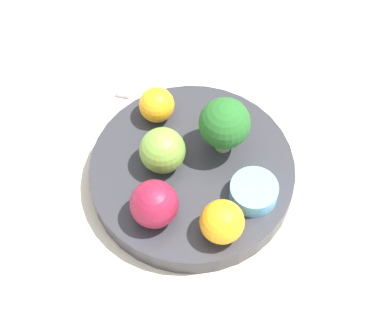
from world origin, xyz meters
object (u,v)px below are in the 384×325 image
object	(u,v)px
apple_green	(154,204)
small_cup	(254,192)
bowl	(192,174)
orange_back	(222,222)
apple_red	(162,150)
orange_front	(157,105)
spoon	(129,77)
broccoli	(225,124)

from	to	relation	value
apple_green	small_cup	world-z (taller)	apple_green
apple_green	bowl	bearing A→B (deg)	-47.14
small_cup	orange_back	bearing A→B (deg)	125.77
bowl	apple_red	bearing A→B (deg)	65.31
apple_green	orange_back	distance (m)	0.07
orange_front	small_cup	world-z (taller)	orange_front
apple_green	orange_front	xyz separation A→B (m)	(0.13, -0.03, -0.01)
apple_red	small_cup	distance (m)	0.11
orange_back	spoon	size ratio (longest dim) A/B	0.73
broccoli	orange_back	size ratio (longest dim) A/B	1.59
apple_green	orange_back	bearing A→B (deg)	-119.57
apple_green	orange_front	distance (m)	0.13
bowl	spoon	xyz separation A→B (m)	(0.16, 0.04, -0.01)
small_cup	broccoli	bearing A→B (deg)	11.46
broccoli	orange_back	xyz separation A→B (m)	(-0.10, 0.03, -0.02)
broccoli	orange_back	world-z (taller)	broccoli
bowl	small_cup	xyz separation A→B (m)	(-0.05, -0.05, 0.02)
orange_front	apple_green	bearing A→B (deg)	166.52
broccoli	orange_back	distance (m)	0.11
broccoli	apple_red	xyz separation A→B (m)	(-0.00, 0.07, -0.02)
orange_back	small_cup	size ratio (longest dim) A/B	0.90
spoon	apple_red	bearing A→B (deg)	-175.69
apple_red	orange_back	distance (m)	0.11
apple_green	orange_front	world-z (taller)	apple_green
small_cup	bowl	bearing A→B (deg)	46.58
orange_front	orange_back	distance (m)	0.17
small_cup	apple_green	bearing A→B (deg)	88.13
orange_back	bowl	bearing A→B (deg)	7.07
apple_red	orange_front	size ratio (longest dim) A/B	1.24
broccoli	apple_green	world-z (taller)	broccoli
apple_green	spoon	bearing A→B (deg)	-3.06
apple_green	small_cup	xyz separation A→B (m)	(-0.00, -0.11, -0.02)
small_cup	spoon	size ratio (longest dim) A/B	0.81
apple_green	orange_front	size ratio (longest dim) A/B	1.26
orange_back	spoon	world-z (taller)	orange_back
spoon	apple_green	bearing A→B (deg)	176.94
apple_red	orange_front	bearing A→B (deg)	-6.87
apple_green	small_cup	size ratio (longest dim) A/B	0.99
apple_red	apple_green	size ratio (longest dim) A/B	0.99
orange_back	apple_green	bearing A→B (deg)	60.43
apple_red	apple_green	xyz separation A→B (m)	(-0.06, 0.02, 0.00)
apple_red	orange_back	xyz separation A→B (m)	(-0.10, -0.04, -0.00)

